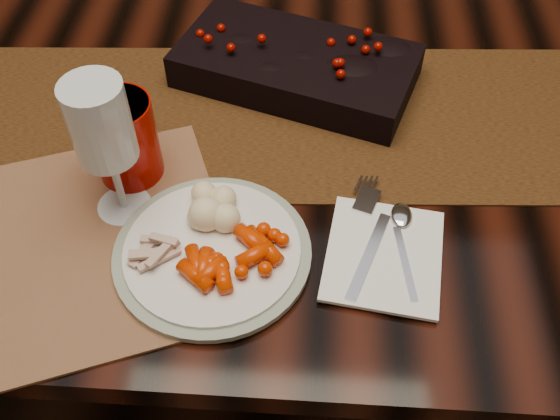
# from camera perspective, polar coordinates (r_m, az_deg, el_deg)

# --- Properties ---
(floor) EXTENTS (5.00, 5.00, 0.00)m
(floor) POSITION_cam_1_polar(r_m,az_deg,el_deg) (1.58, -0.77, -10.69)
(floor) COLOR black
(floor) RESTS_ON ground
(dining_table) EXTENTS (1.80, 1.00, 0.75)m
(dining_table) POSITION_cam_1_polar(r_m,az_deg,el_deg) (1.27, -0.94, -2.40)
(dining_table) COLOR black
(dining_table) RESTS_ON floor
(table_runner) EXTENTS (1.67, 0.43, 0.00)m
(table_runner) POSITION_cam_1_polar(r_m,az_deg,el_deg) (0.94, -0.30, 8.43)
(table_runner) COLOR #371F08
(table_runner) RESTS_ON dining_table
(centerpiece) EXTENTS (0.40, 0.29, 0.07)m
(centerpiece) POSITION_cam_1_polar(r_m,az_deg,el_deg) (0.99, 1.49, 13.46)
(centerpiece) COLOR black
(centerpiece) RESTS_ON table_runner
(placemat_main) EXTENTS (0.56, 0.49, 0.00)m
(placemat_main) POSITION_cam_1_polar(r_m,az_deg,el_deg) (0.83, -21.35, -3.89)
(placemat_main) COLOR #986547
(placemat_main) RESTS_ON dining_table
(dinner_plate) EXTENTS (0.28, 0.28, 0.01)m
(dinner_plate) POSITION_cam_1_polar(r_m,az_deg,el_deg) (0.77, -6.21, -3.81)
(dinner_plate) COLOR white
(dinner_plate) RESTS_ON placemat_main
(baby_carrots) EXTENTS (0.12, 0.11, 0.02)m
(baby_carrots) POSITION_cam_1_polar(r_m,az_deg,el_deg) (0.74, -4.34, -4.08)
(baby_carrots) COLOR red
(baby_carrots) RESTS_ON dinner_plate
(mashed_potatoes) EXTENTS (0.09, 0.08, 0.05)m
(mashed_potatoes) POSITION_cam_1_polar(r_m,az_deg,el_deg) (0.78, -5.81, 0.99)
(mashed_potatoes) COLOR beige
(mashed_potatoes) RESTS_ON dinner_plate
(turkey_shreds) EXTENTS (0.08, 0.07, 0.02)m
(turkey_shreds) POSITION_cam_1_polar(r_m,az_deg,el_deg) (0.76, -11.35, -3.42)
(turkey_shreds) COLOR #CBA889
(turkey_shreds) RESTS_ON dinner_plate
(napkin) EXTENTS (0.16, 0.18, 0.01)m
(napkin) POSITION_cam_1_polar(r_m,az_deg,el_deg) (0.78, 9.47, -4.08)
(napkin) COLOR white
(napkin) RESTS_ON placemat_main
(fork) EXTENTS (0.09, 0.18, 0.00)m
(fork) POSITION_cam_1_polar(r_m,az_deg,el_deg) (0.78, 8.07, -2.80)
(fork) COLOR silver
(fork) RESTS_ON napkin
(spoon) EXTENTS (0.05, 0.14, 0.00)m
(spoon) POSITION_cam_1_polar(r_m,az_deg,el_deg) (0.78, 11.25, -3.38)
(spoon) COLOR #B8B8C1
(spoon) RESTS_ON napkin
(red_cup) EXTENTS (0.10, 0.10, 0.12)m
(red_cup) POSITION_cam_1_polar(r_m,az_deg,el_deg) (0.84, -14.02, 6.30)
(red_cup) COLOR #9F0700
(red_cup) RESTS_ON placemat_main
(wine_glass) EXTENTS (0.07, 0.07, 0.20)m
(wine_glass) POSITION_cam_1_polar(r_m,az_deg,el_deg) (0.78, -15.38, 5.07)
(wine_glass) COLOR white
(wine_glass) RESTS_ON dining_table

